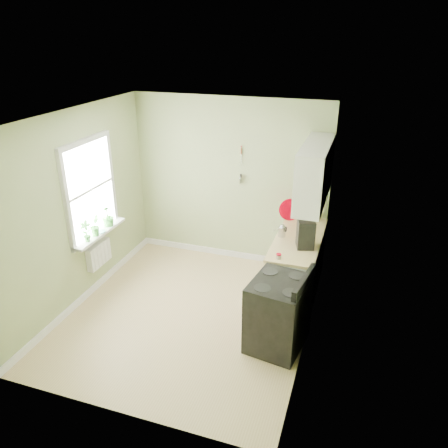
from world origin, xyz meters
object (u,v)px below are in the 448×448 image
(stand_mixer, at_px, (309,209))
(kettle, at_px, (282,230))
(coffee_maker, at_px, (305,234))
(stove, at_px, (278,313))

(stand_mixer, xyz_separation_m, kettle, (-0.27, -0.77, -0.06))
(stand_mixer, height_order, coffee_maker, coffee_maker)
(stand_mixer, distance_m, kettle, 0.81)
(kettle, height_order, coffee_maker, coffee_maker)
(kettle, bearing_deg, stove, -79.28)
(stove, relative_size, coffee_maker, 2.62)
(kettle, bearing_deg, stand_mixer, 70.86)
(stand_mixer, height_order, kettle, stand_mixer)
(stand_mixer, bearing_deg, coffee_maker, -84.70)
(stand_mixer, relative_size, coffee_maker, 0.94)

